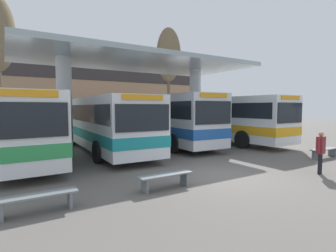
{
  "coord_description": "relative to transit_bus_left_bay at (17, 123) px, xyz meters",
  "views": [
    {
      "loc": [
        -6.83,
        -6.95,
        2.53
      ],
      "look_at": [
        0.0,
        3.95,
        1.6
      ],
      "focal_mm": 28.0,
      "sensor_mm": 36.0,
      "label": 1
    }
  ],
  "objects": [
    {
      "name": "ground_plane",
      "position": [
        6.3,
        -7.72,
        -1.74
      ],
      "size": [
        100.0,
        100.0,
        0.0
      ],
      "primitive_type": "plane",
      "color": "#605B56"
    },
    {
      "name": "townhouse_backdrop",
      "position": [
        6.3,
        20.21,
        2.89
      ],
      "size": [
        40.0,
        0.58,
        7.95
      ],
      "color": "#9E7A5B",
      "rests_on": "ground_plane"
    },
    {
      "name": "station_canopy",
      "position": [
        6.3,
        -0.54,
        2.88
      ],
      "size": [
        13.4,
        6.68,
        5.3
      ],
      "color": "silver",
      "rests_on": "ground_plane"
    },
    {
      "name": "transit_bus_left_bay",
      "position": [
        0.0,
        0.0,
        0.0
      ],
      "size": [
        2.9,
        11.39,
        3.1
      ],
      "rotation": [
        0.0,
        0.0,
        3.16
      ],
      "color": "white",
      "rests_on": "ground_plane"
    },
    {
      "name": "transit_bus_center_bay",
      "position": [
        4.35,
        0.26,
        -0.02
      ],
      "size": [
        3.06,
        11.31,
        3.06
      ],
      "rotation": [
        0.0,
        0.0,
        3.11
      ],
      "color": "silver",
      "rests_on": "ground_plane"
    },
    {
      "name": "transit_bus_right_bay",
      "position": [
        8.64,
        0.31,
        0.09
      ],
      "size": [
        3.01,
        10.23,
        3.27
      ],
      "rotation": [
        0.0,
        0.0,
        3.1
      ],
      "color": "silver",
      "rests_on": "ground_plane"
    },
    {
      "name": "transit_bus_far_right_bay",
      "position": [
        12.99,
        0.13,
        0.06
      ],
      "size": [
        2.77,
        12.11,
        3.21
      ],
      "rotation": [
        0.0,
        0.0,
        3.15
      ],
      "color": "white",
      "rests_on": "ground_plane"
    },
    {
      "name": "waiting_bench_near_pillar",
      "position": [
        3.64,
        -7.86,
        -1.39
      ],
      "size": [
        1.79,
        0.44,
        0.46
      ],
      "color": "slate",
      "rests_on": "ground_plane"
    },
    {
      "name": "waiting_bench_mid_platform",
      "position": [
        12.95,
        -7.86,
        -1.39
      ],
      "size": [
        1.91,
        0.44,
        0.46
      ],
      "color": "slate",
      "rests_on": "ground_plane"
    },
    {
      "name": "waiting_bench_far_platform",
      "position": [
        0.07,
        -7.86,
        -1.39
      ],
      "size": [
        1.82,
        0.44,
        0.46
      ],
      "color": "slate",
      "rests_on": "ground_plane"
    },
    {
      "name": "pedestrian_waiting",
      "position": [
        9.54,
        -9.45,
        -0.76
      ],
      "size": [
        0.59,
        0.32,
        1.61
      ],
      "rotation": [
        0.0,
        0.0,
        0.23
      ],
      "color": "black",
      "rests_on": "ground_plane"
    },
    {
      "name": "poplar_tree_behind_left",
      "position": [
        14.43,
        9.08,
        6.23
      ],
      "size": [
        2.57,
        2.57,
        10.88
      ],
      "color": "brown",
      "rests_on": "ground_plane"
    },
    {
      "name": "parked_car_street",
      "position": [
        13.22,
        16.62,
        -0.74
      ],
      "size": [
        4.15,
        2.13,
        2.07
      ],
      "rotation": [
        0.0,
        0.0,
        0.02
      ],
      "color": "silver",
      "rests_on": "ground_plane"
    }
  ]
}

